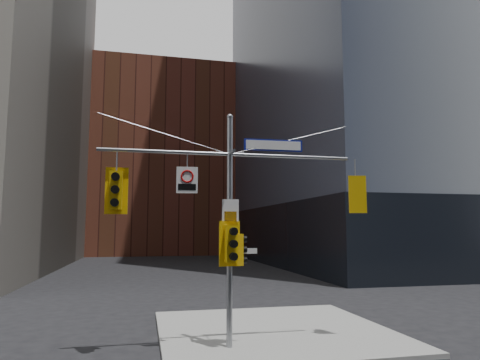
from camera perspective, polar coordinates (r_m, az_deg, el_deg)
name	(u,v)px	position (r m, az deg, el deg)	size (l,w,h in m)	color
sidewalk_corner	(274,331)	(16.10, 4.50, -19.40)	(8.00, 8.00, 0.15)	gray
podium_ne	(420,235)	(52.78, 22.92, -6.73)	(36.40, 36.40, 6.00)	black
brick_midrise	(162,164)	(69.82, -10.41, 2.10)	(26.00, 20.00, 28.00)	brown
signal_assembly	(230,205)	(13.27, -1.38, -3.29)	(8.00, 0.80, 7.30)	gray
traffic_light_west_arm	(116,190)	(13.09, -16.22, -1.31)	(0.67, 0.53, 1.40)	#DBA40B
traffic_light_east_arm	(356,195)	(14.75, 15.20, -1.90)	(0.59, 0.52, 1.24)	#DBA40B
traffic_light_pole_side	(240,250)	(13.35, -0.04, -9.27)	(0.40, 0.34, 0.96)	#DBA40B
traffic_light_pole_front	(231,244)	(13.00, -1.17, -8.48)	(0.66, 0.56, 1.37)	#DBA40B
street_sign_blade	(273,145)	(13.87, 4.48, 4.64)	(1.93, 0.12, 0.38)	navy
regulatory_sign_arm	(187,179)	(13.12, -7.07, 0.12)	(0.65, 0.09, 0.81)	silver
regulatory_sign_pole	(230,211)	(13.15, -1.29, -4.14)	(0.52, 0.07, 0.68)	silver
street_blade_ew	(244,251)	(13.37, 0.51, -9.45)	(0.84, 0.04, 0.17)	silver
street_blade_ns	(227,255)	(13.73, -1.78, -9.95)	(0.06, 0.68, 0.14)	#145926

